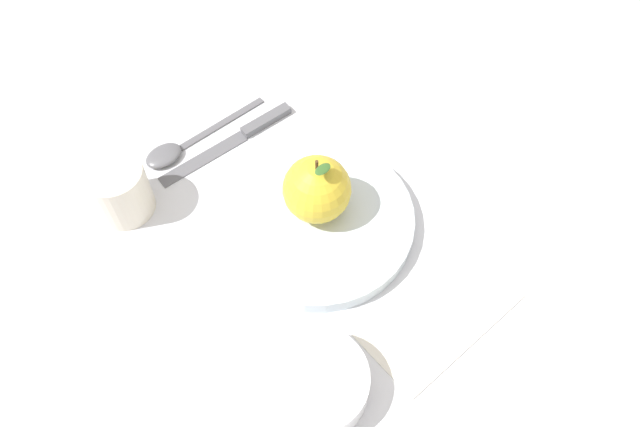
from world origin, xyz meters
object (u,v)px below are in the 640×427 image
at_px(cup, 118,188).
at_px(spoon, 178,148).
at_px(apple, 317,189).
at_px(knife, 239,137).
at_px(dinner_plate, 320,217).
at_px(linen_napkin, 437,312).
at_px(side_bowl, 315,382).

xyz_separation_m(cup, spoon, (-0.03, 0.09, -0.03)).
bearing_deg(apple, spoon, -158.46).
xyz_separation_m(knife, spoon, (-0.03, -0.07, 0.00)).
bearing_deg(dinner_plate, linen_napkin, 8.85).
relative_size(side_bowl, cup, 1.51).
distance_m(apple, knife, 0.17).
relative_size(dinner_plate, spoon, 1.27).
xyz_separation_m(dinner_plate, apple, (-0.01, 0.00, 0.05)).
xyz_separation_m(knife, linen_napkin, (0.33, 0.03, -0.00)).
height_order(side_bowl, knife, side_bowl).
relative_size(dinner_plate, cup, 3.18).
bearing_deg(spoon, apple, 21.54).
bearing_deg(cup, spoon, 109.78).
height_order(cup, spoon, cup).
relative_size(apple, knife, 0.47).
xyz_separation_m(apple, knife, (-0.16, -0.00, -0.05)).
height_order(dinner_plate, cup, cup).
height_order(apple, linen_napkin, apple).
relative_size(cup, linen_napkin, 0.41).
bearing_deg(dinner_plate, cup, -134.38).
relative_size(dinner_plate, apple, 2.49).
bearing_deg(spoon, side_bowl, -9.17).
relative_size(side_bowl, knife, 0.55).
xyz_separation_m(cup, linen_napkin, (0.33, 0.19, -0.04)).
xyz_separation_m(dinner_plate, linen_napkin, (0.17, 0.03, -0.01)).
bearing_deg(apple, dinner_plate, -14.43).
xyz_separation_m(side_bowl, linen_napkin, (0.02, 0.16, -0.02)).
bearing_deg(linen_napkin, dinner_plate, -171.15).
relative_size(cup, knife, 0.37).
height_order(knife, linen_napkin, knife).
distance_m(knife, spoon, 0.08).
bearing_deg(spoon, dinner_plate, 20.21).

